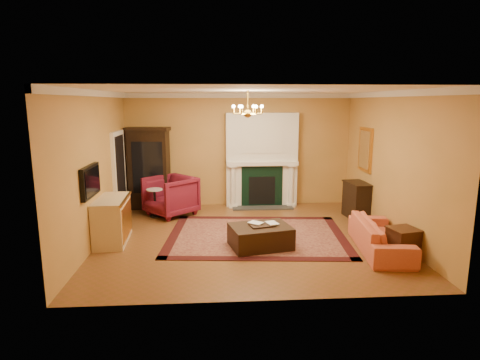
{
  "coord_description": "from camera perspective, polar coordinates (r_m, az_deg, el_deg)",
  "views": [
    {
      "loc": [
        -0.69,
        -7.98,
        2.78
      ],
      "look_at": [
        -0.13,
        0.3,
        1.16
      ],
      "focal_mm": 30.0,
      "sensor_mm": 36.0,
      "label": 1
    }
  ],
  "objects": [
    {
      "name": "china_cabinet",
      "position": [
        10.75,
        -12.79,
        1.37
      ],
      "size": [
        1.07,
        0.59,
        2.05
      ],
      "primitive_type": "cube",
      "rotation": [
        0.0,
        0.0,
        -0.12
      ],
      "color": "black",
      "rests_on": "floor"
    },
    {
      "name": "tv_panel",
      "position": [
        7.85,
        -20.5,
        -0.15
      ],
      "size": [
        0.09,
        0.95,
        0.58
      ],
      "color": "black",
      "rests_on": "wall_left"
    },
    {
      "name": "book_a",
      "position": [
        7.7,
        1.84,
        -5.44
      ],
      "size": [
        0.15,
        0.17,
        0.27
      ],
      "primitive_type": "imported",
      "rotation": [
        0.0,
        0.0,
        0.86
      ],
      "color": "gray",
      "rests_on": "ottoman_tray"
    },
    {
      "name": "chandelier",
      "position": [
        8.01,
        1.1,
        9.82
      ],
      "size": [
        0.63,
        0.55,
        0.53
      ],
      "color": "gold",
      "rests_on": "ceiling"
    },
    {
      "name": "ceiling",
      "position": [
        8.01,
        1.11,
        12.7
      ],
      "size": [
        6.0,
        5.5,
        0.02
      ],
      "primitive_type": "cube",
      "color": "white",
      "rests_on": "wall_back"
    },
    {
      "name": "gilt_mirror",
      "position": [
        10.13,
        17.39,
        4.15
      ],
      "size": [
        0.06,
        0.76,
        1.05
      ],
      "color": "gold",
      "rests_on": "wall_right"
    },
    {
      "name": "doorway",
      "position": [
        10.09,
        -16.76,
        0.68
      ],
      "size": [
        0.08,
        1.05,
        2.1
      ],
      "color": "white",
      "rests_on": "wall_left"
    },
    {
      "name": "coral_sofa",
      "position": [
        8.06,
        19.38,
        -6.84
      ],
      "size": [
        0.81,
        2.05,
        0.78
      ],
      "primitive_type": "imported",
      "rotation": [
        0.0,
        0.0,
        1.45
      ],
      "color": "#CD6041",
      "rests_on": "floor"
    },
    {
      "name": "pedestal_table",
      "position": [
        10.03,
        -12.01,
        -2.89
      ],
      "size": [
        0.39,
        0.39,
        0.7
      ],
      "color": "black",
      "rests_on": "floor"
    },
    {
      "name": "wall_left",
      "position": [
        8.41,
        -19.84,
        1.64
      ],
      "size": [
        0.02,
        5.5,
        3.0
      ],
      "primitive_type": "cube",
      "color": "#C48B46",
      "rests_on": "floor"
    },
    {
      "name": "crown_molding",
      "position": [
        8.96,
        0.57,
        12.08
      ],
      "size": [
        6.0,
        5.5,
        0.12
      ],
      "color": "silver",
      "rests_on": "ceiling"
    },
    {
      "name": "wingback_armchair",
      "position": [
        10.08,
        -9.85,
        -1.97
      ],
      "size": [
        1.43,
        1.43,
        1.07
      ],
      "primitive_type": "imported",
      "rotation": [
        0.0,
        0.0,
        -0.83
      ],
      "color": "maroon",
      "rests_on": "floor"
    },
    {
      "name": "fireplace",
      "position": [
        10.75,
        3.09,
        2.56
      ],
      "size": [
        1.9,
        0.7,
        2.5
      ],
      "color": "silver",
      "rests_on": "wall_back"
    },
    {
      "name": "wall_right",
      "position": [
        8.88,
        20.81,
        2.05
      ],
      "size": [
        0.02,
        5.5,
        3.0
      ],
      "primitive_type": "cube",
      "color": "#C48B46",
      "rests_on": "floor"
    },
    {
      "name": "wall_front",
      "position": [
        5.42,
        3.55,
        -2.64
      ],
      "size": [
        6.0,
        0.02,
        3.0
      ],
      "primitive_type": "cube",
      "color": "#C48B46",
      "rests_on": "floor"
    },
    {
      "name": "ottoman_tray",
      "position": [
        7.76,
        2.95,
        -6.46
      ],
      "size": [
        0.47,
        0.4,
        0.03
      ],
      "primitive_type": "cube",
      "rotation": [
        0.0,
        0.0,
        0.24
      ],
      "color": "black",
      "rests_on": "leather_ottoman"
    },
    {
      "name": "console_table",
      "position": [
        10.13,
        16.31,
        -2.86
      ],
      "size": [
        0.51,
        0.8,
        0.84
      ],
      "primitive_type": "cube",
      "rotation": [
        0.0,
        0.0,
        0.11
      ],
      "color": "black",
      "rests_on": "floor"
    },
    {
      "name": "oriental_rug",
      "position": [
        8.55,
        2.4,
        -7.88
      ],
      "size": [
        3.91,
        3.07,
        0.01
      ],
      "primitive_type": "cube",
      "rotation": [
        0.0,
        0.0,
        -0.08
      ],
      "color": "#3F0D14",
      "rests_on": "floor"
    },
    {
      "name": "commode",
      "position": [
        8.46,
        -17.73,
        -5.46
      ],
      "size": [
        0.63,
        1.24,
        0.9
      ],
      "primitive_type": "cube",
      "rotation": [
        0.0,
        0.0,
        0.05
      ],
      "color": "beige",
      "rests_on": "floor"
    },
    {
      "name": "floor",
      "position": [
        8.48,
        1.03,
        -8.16
      ],
      "size": [
        6.0,
        5.5,
        0.02
      ],
      "primitive_type": "cube",
      "color": "brown",
      "rests_on": "ground"
    },
    {
      "name": "topiary_left",
      "position": [
        10.62,
        0.18,
        3.86
      ],
      "size": [
        0.15,
        0.15,
        0.4
      ],
      "color": "tan",
      "rests_on": "fireplace"
    },
    {
      "name": "leather_ottoman",
      "position": [
        7.83,
        2.91,
        -8.0
      ],
      "size": [
        1.27,
        1.04,
        0.42
      ],
      "primitive_type": "cube",
      "rotation": [
        0.0,
        0.0,
        0.22
      ],
      "color": "black",
      "rests_on": "oriental_rug"
    },
    {
      "name": "topiary_right",
      "position": [
        10.74,
        5.79,
        3.93
      ],
      "size": [
        0.15,
        0.15,
        0.42
      ],
      "color": "tan",
      "rests_on": "fireplace"
    },
    {
      "name": "end_table",
      "position": [
        7.92,
        22.14,
        -8.36
      ],
      "size": [
        0.53,
        0.53,
        0.52
      ],
      "primitive_type": "cube",
      "rotation": [
        0.0,
        0.0,
        0.21
      ],
      "color": "#3D1B10",
      "rests_on": "floor"
    },
    {
      "name": "book_b",
      "position": [
        7.75,
        3.94,
        -5.33
      ],
      "size": [
        0.19,
        0.08,
        0.27
      ],
      "primitive_type": "imported",
      "rotation": [
        0.0,
        0.0,
        0.31
      ],
      "color": "gray",
      "rests_on": "ottoman_tray"
    },
    {
      "name": "wall_back",
      "position": [
        10.84,
        -0.17,
        4.27
      ],
      "size": [
        6.0,
        0.02,
        3.0
      ],
      "primitive_type": "cube",
      "color": "#C48B46",
      "rests_on": "floor"
    }
  ]
}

